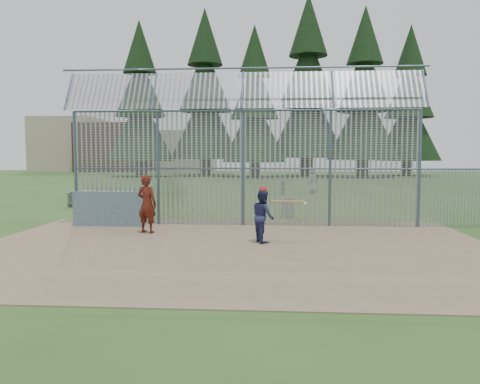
# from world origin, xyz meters

# --- Properties ---
(ground) EXTENTS (120.00, 120.00, 0.00)m
(ground) POSITION_xyz_m (0.00, 0.00, 0.00)
(ground) COLOR #2D511E
(ground) RESTS_ON ground
(dirt_infield) EXTENTS (14.00, 10.00, 0.02)m
(dirt_infield) POSITION_xyz_m (0.00, -0.50, 0.01)
(dirt_infield) COLOR #756047
(dirt_infield) RESTS_ON ground
(dugout_wall) EXTENTS (2.50, 0.12, 1.20)m
(dugout_wall) POSITION_xyz_m (-4.60, 2.90, 0.62)
(dugout_wall) COLOR #38566B
(dugout_wall) RESTS_ON dirt_infield
(batter) EXTENTS (0.79, 0.88, 1.48)m
(batter) POSITION_xyz_m (0.77, 0.32, 0.76)
(batter) COLOR navy
(batter) RESTS_ON dirt_infield
(onlooker) EXTENTS (0.78, 0.64, 1.83)m
(onlooker) POSITION_xyz_m (-2.91, 1.65, 0.93)
(onlooker) COLOR maroon
(onlooker) RESTS_ON dirt_infield
(bg_kid_standing) EXTENTS (0.96, 0.90, 1.65)m
(bg_kid_standing) POSITION_xyz_m (3.62, 17.59, 0.83)
(bg_kid_standing) COLOR slate
(bg_kid_standing) RESTS_ON ground
(bg_kid_seated) EXTENTS (0.56, 0.42, 0.88)m
(bg_kid_seated) POSITION_xyz_m (1.69, 16.29, 0.44)
(bg_kid_seated) COLOR gray
(bg_kid_seated) RESTS_ON ground
(batting_gear) EXTENTS (1.33, 0.36, 0.51)m
(batting_gear) POSITION_xyz_m (0.96, 0.28, 1.40)
(batting_gear) COLOR red
(batting_gear) RESTS_ON ground
(trash_can) EXTENTS (0.56, 0.56, 0.82)m
(trash_can) POSITION_xyz_m (1.64, 5.78, 0.38)
(trash_can) COLOR #96999F
(trash_can) RESTS_ON ground
(bleacher) EXTENTS (3.00, 0.95, 0.72)m
(bleacher) POSITION_xyz_m (-7.19, 9.00, 0.41)
(bleacher) COLOR slate
(bleacher) RESTS_ON ground
(backstop_fence) EXTENTS (20.09, 0.81, 5.30)m
(backstop_fence) POSITION_xyz_m (1.81, 3.43, 2.36)
(backstop_fence) COLOR #47566B
(backstop_fence) RESTS_ON ground
(conifer_row) EXTENTS (38.48, 12.26, 20.20)m
(conifer_row) POSITION_xyz_m (1.93, 41.51, 10.83)
(conifer_row) COLOR #332319
(conifer_row) RESTS_ON ground
(distant_buildings) EXTENTS (26.50, 10.50, 8.00)m
(distant_buildings) POSITION_xyz_m (-23.18, 56.49, 3.60)
(distant_buildings) COLOR brown
(distant_buildings) RESTS_ON ground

